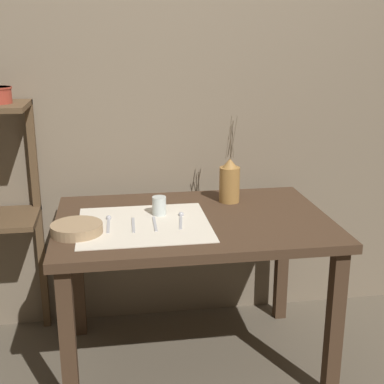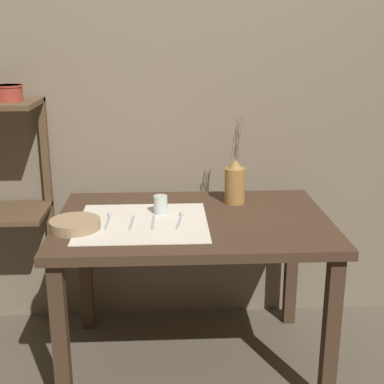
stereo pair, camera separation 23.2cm
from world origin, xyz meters
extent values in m
plane|color=brown|center=(0.00, 0.00, 0.00)|extent=(12.00, 12.00, 0.00)
cube|color=#7A6B56|center=(0.00, 0.52, 1.20)|extent=(7.00, 0.06, 2.40)
cube|color=#422D1E|center=(0.00, 0.00, 0.71)|extent=(1.20, 0.82, 0.04)
cube|color=#422D1E|center=(-0.54, -0.35, 0.34)|extent=(0.06, 0.06, 0.69)
cube|color=#422D1E|center=(0.54, -0.35, 0.34)|extent=(0.06, 0.06, 0.69)
cube|color=#422D1E|center=(-0.54, 0.35, 0.34)|extent=(0.06, 0.06, 0.69)
cube|color=#422D1E|center=(0.54, 0.35, 0.34)|extent=(0.06, 0.06, 0.69)
cube|color=brown|center=(-0.72, 0.45, 0.61)|extent=(0.04, 0.04, 1.21)
cube|color=beige|center=(-0.22, -0.05, 0.73)|extent=(0.55, 0.51, 0.00)
cylinder|color=olive|center=(0.21, 0.21, 0.81)|extent=(0.10, 0.10, 0.17)
cone|color=olive|center=(0.21, 0.21, 0.92)|extent=(0.07, 0.07, 0.04)
cylinder|color=brown|center=(0.20, 0.20, 1.04)|extent=(0.03, 0.02, 0.20)
cylinder|color=brown|center=(0.21, 0.22, 1.03)|extent=(0.02, 0.04, 0.18)
cylinder|color=brown|center=(0.23, 0.21, 1.04)|extent=(0.03, 0.01, 0.20)
cylinder|color=brown|center=(0.23, 0.23, 1.02)|extent=(0.01, 0.01, 0.16)
cylinder|color=brown|center=(0.22, 0.21, 1.01)|extent=(0.02, 0.03, 0.14)
cylinder|color=brown|center=(0.21, 0.19, 1.02)|extent=(0.01, 0.04, 0.16)
cylinder|color=#9E7F5B|center=(-0.50, -0.12, 0.75)|extent=(0.21, 0.21, 0.04)
cylinder|color=silver|center=(-0.14, 0.06, 0.77)|extent=(0.06, 0.06, 0.08)
cube|color=#A8A8AD|center=(-0.37, -0.05, 0.73)|extent=(0.02, 0.18, 0.00)
sphere|color=#A8A8AD|center=(-0.37, 0.04, 0.74)|extent=(0.02, 0.02, 0.02)
cube|color=#A8A8AD|center=(-0.26, -0.06, 0.73)|extent=(0.02, 0.18, 0.00)
cube|color=#A8A8AD|center=(-0.17, -0.06, 0.73)|extent=(0.02, 0.18, 0.00)
cube|color=#A8A8AD|center=(-0.06, -0.05, 0.73)|extent=(0.04, 0.18, 0.00)
sphere|color=#A8A8AD|center=(-0.05, 0.03, 0.74)|extent=(0.02, 0.02, 0.02)
camera|label=1|loc=(-0.35, -2.20, 1.52)|focal=50.00mm
camera|label=2|loc=(-0.12, -2.22, 1.52)|focal=50.00mm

